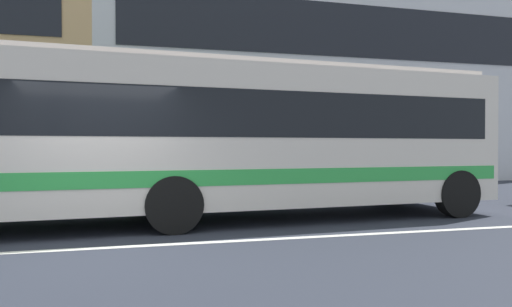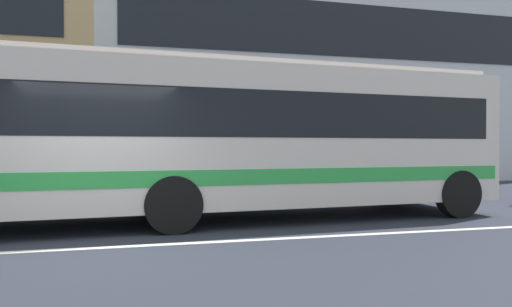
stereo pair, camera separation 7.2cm
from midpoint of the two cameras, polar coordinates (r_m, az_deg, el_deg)
The scene contains 5 objects.
ground_plane at distance 7.25m, azimuth -19.58°, elevation -11.09°, with size 160.00×160.00×0.00m, color #2A2E3A.
lane_centre_line at distance 7.25m, azimuth -19.58°, elevation -11.06°, with size 60.00×0.16×0.01m, color silver.
hedge_row_far at distance 12.84m, azimuth -26.11°, elevation -3.47°, with size 12.79×1.10×1.11m, color #2C5E28.
apartment_block_right at distance 23.55m, azimuth 6.78°, elevation 10.30°, with size 20.03×9.00×10.79m.
transit_bus at distance 9.26m, azimuth -6.67°, elevation 2.35°, with size 12.57×3.40×3.15m.
Camera 1 is at (0.60, -7.06, 1.48)m, focal length 32.11 mm.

